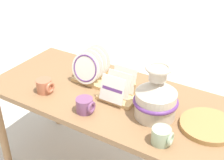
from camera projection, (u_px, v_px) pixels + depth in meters
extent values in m
cube|color=olive|center=(112.00, 98.00, 1.91)|extent=(1.57, 0.69, 0.03)
cylinder|color=olive|center=(1.00, 129.00, 2.20)|extent=(0.06, 0.06, 0.67)
cylinder|color=olive|center=(56.00, 91.00, 2.63)|extent=(0.06, 0.06, 0.67)
cylinder|color=beige|center=(155.00, 104.00, 1.69)|extent=(0.23, 0.23, 0.15)
cone|color=beige|center=(157.00, 86.00, 1.63)|extent=(0.23, 0.23, 0.08)
cylinder|color=beige|center=(158.00, 74.00, 1.59)|extent=(0.09, 0.09, 0.07)
torus|color=beige|center=(159.00, 68.00, 1.58)|extent=(0.14, 0.14, 0.02)
torus|color=#60337A|center=(156.00, 101.00, 1.68)|extent=(0.25, 0.25, 0.02)
cube|color=tan|center=(92.00, 79.00, 2.05)|extent=(0.22, 0.15, 0.02)
cylinder|color=tan|center=(87.00, 66.00, 2.10)|extent=(0.01, 0.01, 0.07)
cylinder|color=tan|center=(107.00, 72.00, 2.03)|extent=(0.01, 0.01, 0.07)
cylinder|color=white|center=(85.00, 68.00, 1.94)|extent=(0.20, 0.07, 0.19)
torus|color=#5B3375|center=(85.00, 68.00, 1.94)|extent=(0.17, 0.06, 0.17)
cylinder|color=white|center=(89.00, 65.00, 1.97)|extent=(0.20, 0.07, 0.19)
cylinder|color=white|center=(93.00, 63.00, 2.01)|extent=(0.20, 0.07, 0.19)
cylinder|color=white|center=(97.00, 60.00, 2.04)|extent=(0.20, 0.07, 0.19)
cube|color=tan|center=(118.00, 97.00, 1.86)|extent=(0.22, 0.15, 0.02)
cylinder|color=tan|center=(112.00, 82.00, 1.92)|extent=(0.01, 0.01, 0.07)
cylinder|color=tan|center=(135.00, 89.00, 1.85)|extent=(0.01, 0.01, 0.07)
cube|color=white|center=(112.00, 89.00, 1.77)|extent=(0.15, 0.05, 0.15)
cube|color=white|center=(118.00, 84.00, 1.82)|extent=(0.15, 0.05, 0.15)
cube|color=white|center=(124.00, 79.00, 1.87)|extent=(0.15, 0.05, 0.15)
cube|color=#5B3375|center=(112.00, 90.00, 1.77)|extent=(0.13, 0.01, 0.02)
cylinder|color=#AD7F47|center=(208.00, 126.00, 1.63)|extent=(0.30, 0.30, 0.01)
cylinder|color=#AD7F47|center=(208.00, 125.00, 1.63)|extent=(0.30, 0.30, 0.01)
cylinder|color=#AD7F47|center=(209.00, 124.00, 1.63)|extent=(0.30, 0.30, 0.01)
cylinder|color=#B76647|center=(44.00, 86.00, 1.92)|extent=(0.10, 0.10, 0.08)
torus|color=#B76647|center=(50.00, 88.00, 1.89)|extent=(0.02, 0.07, 0.07)
cylinder|color=#9EB28E|center=(161.00, 136.00, 1.51)|extent=(0.10, 0.10, 0.08)
torus|color=#9EB28E|center=(170.00, 139.00, 1.49)|extent=(0.02, 0.07, 0.07)
cylinder|color=#7A4770|center=(84.00, 105.00, 1.74)|extent=(0.10, 0.10, 0.08)
torus|color=#7A4770|center=(92.00, 108.00, 1.71)|extent=(0.02, 0.07, 0.07)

